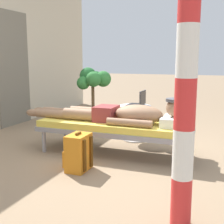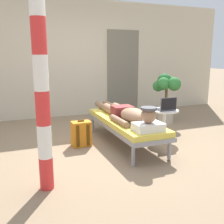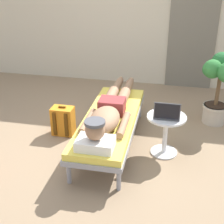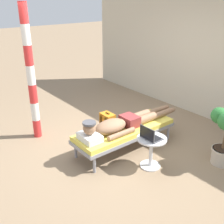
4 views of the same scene
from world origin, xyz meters
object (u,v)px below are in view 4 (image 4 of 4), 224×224
person_reclining (121,124)px  side_table (151,147)px  backpack (108,123)px  laptop (150,136)px  lounge_chair (125,131)px  porch_post (31,75)px

person_reclining → side_table: size_ratio=4.15×
person_reclining → backpack: size_ratio=5.12×
person_reclining → laptop: bearing=-1.4°
lounge_chair → laptop: (0.71, -0.11, 0.24)m
person_reclining → porch_post: 1.87m
lounge_chair → laptop: bearing=-8.5°
lounge_chair → side_table: 0.71m
laptop → porch_post: porch_post is taller
porch_post → side_table: bearing=25.2°
lounge_chair → laptop: laptop is taller
side_table → backpack: bearing=171.6°
lounge_chair → porch_post: porch_post is taller
lounge_chair → backpack: backpack is taller
lounge_chair → side_table: size_ratio=3.73×
laptop → backpack: bearing=169.6°
side_table → laptop: laptop is taller
lounge_chair → porch_post: 1.99m
person_reclining → porch_post: (-1.42, -0.97, 0.74)m
laptop → backpack: (-1.41, 0.26, -0.39)m
lounge_chair → laptop: 0.76m
lounge_chair → person_reclining: size_ratio=0.90×
person_reclining → laptop: (0.71, -0.02, 0.06)m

